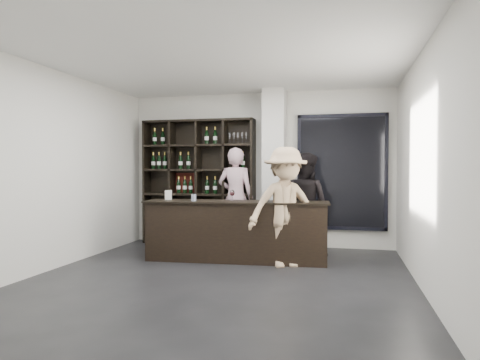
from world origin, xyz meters
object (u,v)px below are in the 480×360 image
(wine_shelf, at_px, (198,182))
(tasting_counter, at_px, (236,231))
(taster_black, at_px, (304,205))
(taster_pink, at_px, (236,197))
(customer, at_px, (286,207))

(wine_shelf, bearing_deg, tasting_counter, -50.80)
(tasting_counter, bearing_deg, taster_black, 27.18)
(taster_pink, bearing_deg, tasting_counter, 107.23)
(tasting_counter, distance_m, taster_black, 1.25)
(wine_shelf, height_order, taster_black, wine_shelf)
(wine_shelf, xyz_separation_m, customer, (1.90, -1.52, -0.31))
(taster_pink, relative_size, customer, 1.04)
(taster_black, bearing_deg, customer, 98.64)
(wine_shelf, height_order, tasting_counter, wine_shelf)
(wine_shelf, bearing_deg, taster_black, -18.80)
(wine_shelf, distance_m, tasting_counter, 1.87)
(taster_black, height_order, customer, customer)
(tasting_counter, relative_size, taster_pink, 1.56)
(tasting_counter, distance_m, customer, 0.93)
(wine_shelf, relative_size, tasting_counter, 0.83)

